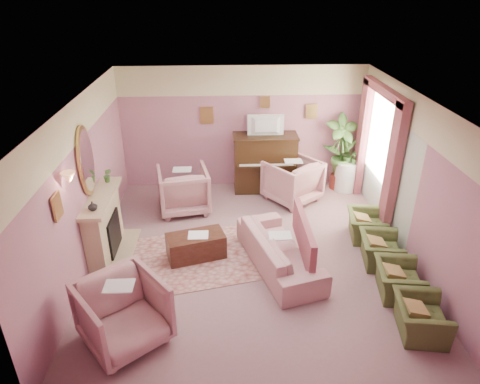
{
  "coord_description": "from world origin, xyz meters",
  "views": [
    {
      "loc": [
        -0.47,
        -6.36,
        4.48
      ],
      "look_at": [
        -0.17,
        0.4,
        1.07
      ],
      "focal_mm": 32.0,
      "sensor_mm": 36.0,
      "label": 1
    }
  ],
  "objects_px": {
    "floral_armchair_right": "(292,178)",
    "coffee_table": "(196,246)",
    "sofa": "(280,244)",
    "olive_chair_a": "(421,313)",
    "floral_armchair_front": "(123,310)",
    "olive_chair_c": "(381,246)",
    "olive_chair_d": "(366,222)",
    "television": "(266,124)",
    "side_table": "(346,176)",
    "piano": "(265,163)",
    "floral_armchair_left": "(183,187)",
    "olive_chair_b": "(399,276)"
  },
  "relations": [
    {
      "from": "floral_armchair_right",
      "to": "coffee_table",
      "type": "bearing_deg",
      "value": -133.94
    },
    {
      "from": "sofa",
      "to": "olive_chair_a",
      "type": "bearing_deg",
      "value": -42.96
    },
    {
      "from": "floral_armchair_front",
      "to": "olive_chair_c",
      "type": "distance_m",
      "value": 4.37
    },
    {
      "from": "floral_armchair_right",
      "to": "olive_chair_a",
      "type": "bearing_deg",
      "value": -73.95
    },
    {
      "from": "floral_armchair_right",
      "to": "olive_chair_d",
      "type": "xyz_separation_m",
      "value": [
        1.17,
        -1.6,
        -0.19
      ]
    },
    {
      "from": "television",
      "to": "side_table",
      "type": "relative_size",
      "value": 1.14
    },
    {
      "from": "floral_armchair_front",
      "to": "television",
      "type": "bearing_deg",
      "value": 62.96
    },
    {
      "from": "television",
      "to": "side_table",
      "type": "distance_m",
      "value": 2.27
    },
    {
      "from": "piano",
      "to": "olive_chair_c",
      "type": "distance_m",
      "value": 3.48
    },
    {
      "from": "television",
      "to": "coffee_table",
      "type": "height_order",
      "value": "television"
    },
    {
      "from": "floral_armchair_right",
      "to": "olive_chair_d",
      "type": "relative_size",
      "value": 1.34
    },
    {
      "from": "floral_armchair_right",
      "to": "olive_chair_a",
      "type": "distance_m",
      "value": 4.23
    },
    {
      "from": "television",
      "to": "olive_chair_d",
      "type": "bearing_deg",
      "value": -51.01
    },
    {
      "from": "floral_armchair_right",
      "to": "floral_armchair_front",
      "type": "distance_m",
      "value": 4.97
    },
    {
      "from": "floral_armchair_right",
      "to": "side_table",
      "type": "distance_m",
      "value": 1.42
    },
    {
      "from": "coffee_table",
      "to": "olive_chair_d",
      "type": "height_order",
      "value": "olive_chair_d"
    },
    {
      "from": "sofa",
      "to": "floral_armchair_left",
      "type": "bearing_deg",
      "value": 130.46
    },
    {
      "from": "television",
      "to": "floral_armchair_front",
      "type": "distance_m",
      "value": 5.24
    },
    {
      "from": "olive_chair_a",
      "to": "olive_chair_d",
      "type": "relative_size",
      "value": 1.0
    },
    {
      "from": "floral_armchair_front",
      "to": "olive_chair_b",
      "type": "xyz_separation_m",
      "value": [
        4.06,
        0.8,
        -0.19
      ]
    },
    {
      "from": "coffee_table",
      "to": "olive_chair_a",
      "type": "relative_size",
      "value": 1.27
    },
    {
      "from": "olive_chair_a",
      "to": "side_table",
      "type": "relative_size",
      "value": 1.12
    },
    {
      "from": "coffee_table",
      "to": "olive_chair_b",
      "type": "distance_m",
      "value": 3.39
    },
    {
      "from": "floral_armchair_front",
      "to": "olive_chair_c",
      "type": "relative_size",
      "value": 1.34
    },
    {
      "from": "sofa",
      "to": "floral_armchair_left",
      "type": "distance_m",
      "value": 2.74
    },
    {
      "from": "olive_chair_c",
      "to": "olive_chair_b",
      "type": "bearing_deg",
      "value": -90.0
    },
    {
      "from": "sofa",
      "to": "floral_armchair_front",
      "type": "xyz_separation_m",
      "value": [
        -2.3,
        -1.61,
        0.1
      ]
    },
    {
      "from": "coffee_table",
      "to": "olive_chair_b",
      "type": "bearing_deg",
      "value": -19.57
    },
    {
      "from": "floral_armchair_left",
      "to": "olive_chair_d",
      "type": "xyz_separation_m",
      "value": [
        3.53,
        -1.26,
        -0.19
      ]
    },
    {
      "from": "floral_armchair_front",
      "to": "olive_chair_b",
      "type": "bearing_deg",
      "value": 11.11
    },
    {
      "from": "piano",
      "to": "olive_chair_c",
      "type": "height_order",
      "value": "piano"
    },
    {
      "from": "olive_chair_a",
      "to": "olive_chair_c",
      "type": "bearing_deg",
      "value": 90.0
    },
    {
      "from": "piano",
      "to": "television",
      "type": "height_order",
      "value": "television"
    },
    {
      "from": "piano",
      "to": "side_table",
      "type": "xyz_separation_m",
      "value": [
        1.89,
        -0.12,
        -0.3
      ]
    },
    {
      "from": "piano",
      "to": "floral_armchair_right",
      "type": "distance_m",
      "value": 0.81
    },
    {
      "from": "floral_armchair_front",
      "to": "olive_chair_c",
      "type": "xyz_separation_m",
      "value": [
        4.06,
        1.62,
        -0.19
      ]
    },
    {
      "from": "floral_armchair_front",
      "to": "olive_chair_a",
      "type": "bearing_deg",
      "value": -0.33
    },
    {
      "from": "piano",
      "to": "floral_armchair_left",
      "type": "height_order",
      "value": "piano"
    },
    {
      "from": "coffee_table",
      "to": "olive_chair_d",
      "type": "bearing_deg",
      "value": 8.95
    },
    {
      "from": "sofa",
      "to": "olive_chair_c",
      "type": "distance_m",
      "value": 1.76
    },
    {
      "from": "television",
      "to": "olive_chair_c",
      "type": "distance_m",
      "value": 3.64
    },
    {
      "from": "television",
      "to": "coffee_table",
      "type": "bearing_deg",
      "value": -119.17
    },
    {
      "from": "olive_chair_a",
      "to": "olive_chair_d",
      "type": "height_order",
      "value": "same"
    },
    {
      "from": "floral_armchair_left",
      "to": "olive_chair_a",
      "type": "distance_m",
      "value": 5.13
    },
    {
      "from": "olive_chair_c",
      "to": "side_table",
      "type": "relative_size",
      "value": 1.12
    },
    {
      "from": "piano",
      "to": "olive_chair_b",
      "type": "xyz_separation_m",
      "value": [
        1.73,
        -3.82,
        -0.31
      ]
    },
    {
      "from": "piano",
      "to": "olive_chair_b",
      "type": "relative_size",
      "value": 1.78
    },
    {
      "from": "piano",
      "to": "olive_chair_d",
      "type": "height_order",
      "value": "piano"
    },
    {
      "from": "olive_chair_b",
      "to": "olive_chair_c",
      "type": "xyz_separation_m",
      "value": [
        0.0,
        0.82,
        0.0
      ]
    },
    {
      "from": "coffee_table",
      "to": "floral_armchair_left",
      "type": "distance_m",
      "value": 1.82
    }
  ]
}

